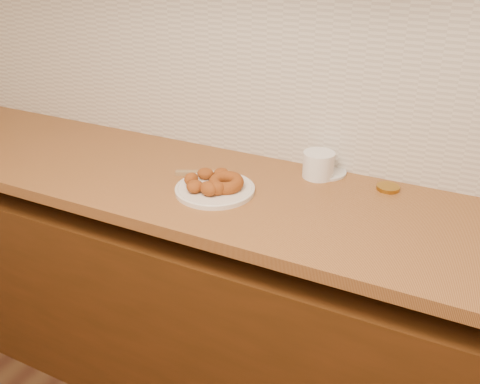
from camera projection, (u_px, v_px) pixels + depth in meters
name	position (u px, v px, depth m)	size (l,w,h in m)	color
wall_back	(387.00, 41.00, 1.56)	(4.00, 0.02, 2.70)	#C6B195
base_cabinet	(331.00, 343.00, 1.75)	(3.60, 0.60, 0.77)	#4C260D
butcher_block	(164.00, 178.00, 1.78)	(2.30, 0.62, 0.04)	#9B6838
backsplash	(380.00, 90.00, 1.61)	(3.60, 0.02, 0.60)	silver
donut_plate	(215.00, 189.00, 1.64)	(0.26, 0.26, 0.01)	silver
ring_donut	(226.00, 182.00, 1.62)	(0.11, 0.11, 0.04)	#923D10
fried_dough_chunks	(206.00, 182.00, 1.62)	(0.17, 0.19, 0.05)	#923D10
plastic_tub	(318.00, 165.00, 1.72)	(0.11, 0.11, 0.09)	white
tub_lid	(325.00, 171.00, 1.77)	(0.15, 0.15, 0.01)	silver
brass_jar_lid	(388.00, 188.00, 1.65)	(0.07, 0.07, 0.01)	#A37825
wooden_utensil	(203.00, 173.00, 1.75)	(0.19, 0.02, 0.01)	olive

